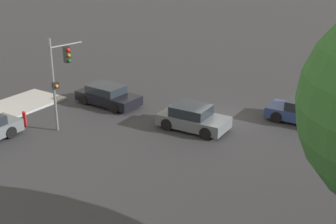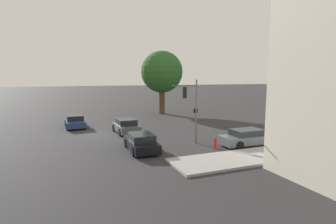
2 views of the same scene
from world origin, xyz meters
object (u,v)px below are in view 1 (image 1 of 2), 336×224
at_px(crossing_car_0, 108,96).
at_px(crossing_car_2, 193,118).
at_px(traffic_signal, 60,70).
at_px(fire_hydrant, 24,118).
at_px(crossing_car_1, 303,112).

distance_m(crossing_car_0, crossing_car_2, 6.68).
relative_size(traffic_signal, fire_hydrant, 5.75).
xyz_separation_m(crossing_car_0, crossing_car_2, (-6.67, 0.37, 0.04)).
bearing_deg(crossing_car_1, crossing_car_0, 17.47).
relative_size(traffic_signal, crossing_car_2, 1.30).
relative_size(crossing_car_1, fire_hydrant, 4.48).
relative_size(crossing_car_0, crossing_car_2, 1.07).
bearing_deg(crossing_car_2, traffic_signal, -150.14).
bearing_deg(fire_hydrant, crossing_car_1, -144.01).
xyz_separation_m(crossing_car_1, crossing_car_2, (4.88, 4.55, 0.02)).
xyz_separation_m(traffic_signal, crossing_car_1, (-11.03, -8.55, -2.81)).
height_order(crossing_car_2, fire_hydrant, crossing_car_2).
bearing_deg(fire_hydrant, crossing_car_0, -107.15).
bearing_deg(traffic_signal, fire_hydrant, -143.00).
distance_m(traffic_signal, fire_hydrant, 3.84).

